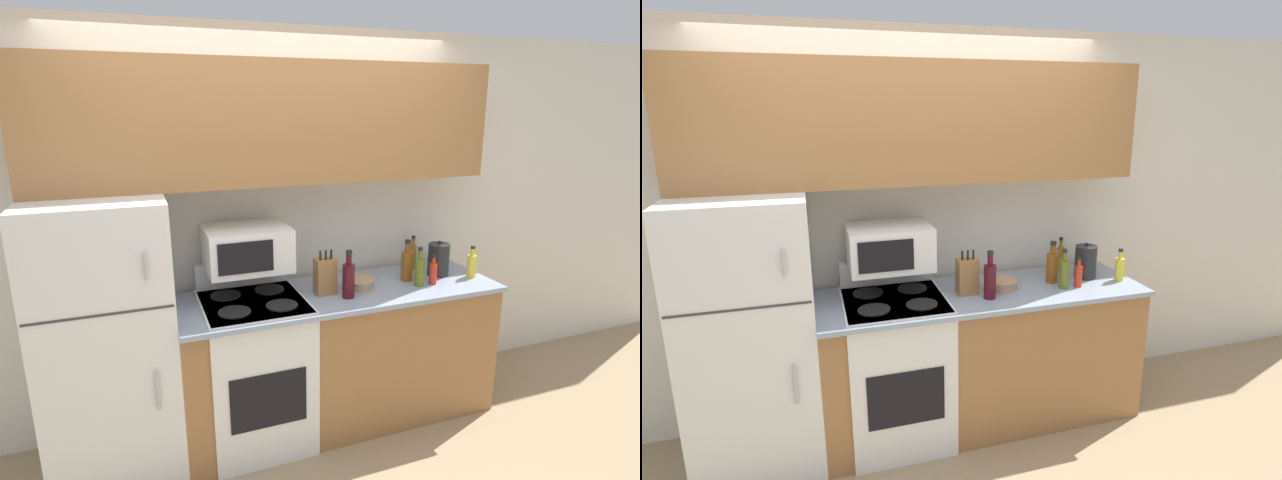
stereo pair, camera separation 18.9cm
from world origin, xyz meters
TOP-DOWN VIEW (x-y plane):
  - ground_plane at (0.00, 0.00)m, footprint 12.00×12.00m
  - wall_back at (0.00, 0.70)m, footprint 8.00×0.05m
  - lower_cabinets at (0.35, 0.31)m, footprint 2.07×0.67m
  - refrigerator at (-1.04, 0.33)m, footprint 0.70×0.69m
  - upper_cabinets at (0.00, 0.50)m, footprint 2.77×0.34m
  - stove at (-0.22, 0.30)m, footprint 0.62×0.65m
  - microwave at (-0.22, 0.41)m, footprint 0.50×0.39m
  - knife_block at (0.24, 0.28)m, footprint 0.13×0.10m
  - bowl at (0.47, 0.30)m, footprint 0.21×0.21m
  - bottle_wine_red at (0.34, 0.17)m, footprint 0.08×0.08m
  - bottle_hot_sauce at (0.96, 0.19)m, footprint 0.05×0.05m
  - bottle_olive_oil at (0.86, 0.19)m, footprint 0.06×0.06m
  - bottle_vinegar at (1.01, 0.53)m, footprint 0.06×0.06m
  - bottle_whiskey at (0.84, 0.32)m, footprint 0.08×0.08m
  - bottle_cooking_spray at (1.29, 0.21)m, footprint 0.06×0.06m
  - kettle at (1.10, 0.33)m, footprint 0.15×0.15m

SIDE VIEW (x-z plane):
  - ground_plane at x=0.00m, z-range 0.00..0.00m
  - lower_cabinets at x=0.35m, z-range 0.00..0.93m
  - stove at x=-0.22m, z-range -0.07..1.03m
  - refrigerator at x=-1.04m, z-range 0.00..1.61m
  - bowl at x=0.47m, z-range 0.93..0.99m
  - bottle_hot_sauce at x=0.96m, z-range 0.91..1.11m
  - bottle_cooking_spray at x=1.29m, z-range 0.91..1.13m
  - bottle_vinegar at x=1.01m, z-range 0.90..1.14m
  - bottle_olive_oil at x=0.86m, z-range 0.90..1.16m
  - bottle_whiskey at x=0.84m, z-range 0.90..1.18m
  - kettle at x=1.10m, z-range 0.92..1.16m
  - knife_block at x=0.24m, z-range 0.90..1.19m
  - bottle_wine_red at x=0.34m, z-range 0.90..1.20m
  - microwave at x=-0.22m, z-range 1.10..1.37m
  - wall_back at x=0.00m, z-range 0.00..2.55m
  - upper_cabinets at x=0.00m, z-range 1.61..2.32m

